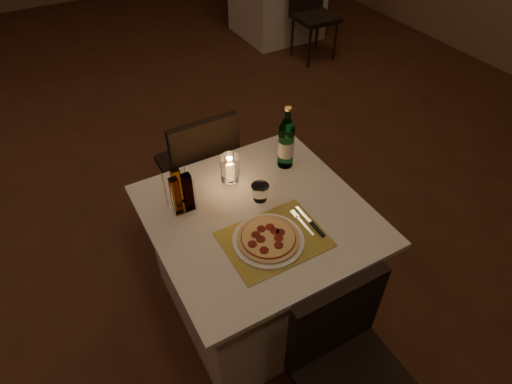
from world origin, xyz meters
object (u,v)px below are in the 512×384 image
chair_far (201,162)px  plate (268,240)px  hurricane_candle (230,169)px  pizza (268,238)px  water_bottle (286,143)px  tumbler (260,192)px  neighbor_table_right (276,3)px  chair_near (346,358)px  main_table (258,261)px

chair_far → plate: (-0.05, -0.89, 0.20)m
chair_far → plate: chair_far is taller
plate → hurricane_candle: bearing=86.5°
pizza → water_bottle: size_ratio=0.79×
tumbler → hurricane_candle: (-0.08, 0.16, 0.06)m
plate → water_bottle: water_bottle is taller
chair_far → hurricane_candle: size_ratio=4.89×
tumbler → neighbor_table_right: 3.85m
chair_far → pizza: size_ratio=3.21×
plate → chair_near: bearing=-84.7°
plate → pizza: pizza is taller
tumbler → water_bottle: bearing=33.9°
chair_far → pizza: chair_far is taller
chair_near → pizza: 0.58m
plate → hurricane_candle: size_ratio=1.74×
pizza → chair_near: bearing=-84.6°
chair_near → hurricane_candle: hurricane_candle is taller
water_bottle → neighbor_table_right: water_bottle is taller
main_table → hurricane_candle: 0.53m
chair_far → hurricane_candle: 0.56m
water_bottle → main_table: bearing=-141.2°
water_bottle → hurricane_candle: (-0.33, -0.01, -0.03)m
main_table → chair_far: chair_far is taller
plate → pizza: bearing=-157.4°
plate → tumbler: size_ratio=3.65×
pizza → tumbler: 0.28m
chair_far → neighbor_table_right: chair_far is taller
hurricane_candle → plate: bearing=-93.5°
main_table → neighbor_table_right: bearing=57.2°
chair_near → neighbor_table_right: 4.54m
pizza → tumbler: bearing=67.7°
plate → neighbor_table_right: plate is taller
main_table → chair_far: 0.74m
chair_near → neighbor_table_right: chair_near is taller
chair_near → tumbler: bearing=85.9°
main_table → neighbor_table_right: same height
plate → tumbler: tumbler is taller
chair_near → chair_far: (0.00, 1.43, 0.00)m
hurricane_candle → tumbler: bearing=-63.1°
plate → hurricane_candle: (0.03, 0.42, 0.10)m
chair_far → tumbler: chair_far is taller
main_table → neighbor_table_right: 3.92m
tumbler → water_bottle: size_ratio=0.25×
chair_near → plate: (-0.05, 0.53, 0.20)m
main_table → chair_near: 0.74m
main_table → plate: 0.42m
main_table → tumbler: tumbler is taller
chair_near → hurricane_candle: 1.00m
pizza → neighbor_table_right: size_ratio=0.28×
neighbor_table_right → tumbler: bearing=-122.8°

